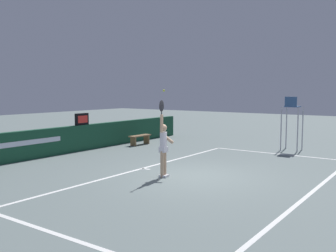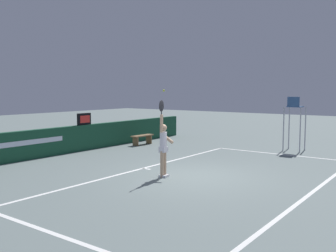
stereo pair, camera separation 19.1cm
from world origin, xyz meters
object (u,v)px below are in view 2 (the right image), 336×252
(speed_display, at_px, (84,119))
(tennis_ball, at_px, (164,91))
(umpire_chair, at_px, (294,116))
(courtside_bench_near, at_px, (142,138))
(tennis_player, at_px, (163,146))

(speed_display, xyz_separation_m, tennis_ball, (-2.00, -5.74, 1.22))
(umpire_chair, relative_size, courtside_bench_near, 1.84)
(tennis_player, bearing_deg, umpire_chair, -12.00)
(tennis_ball, bearing_deg, tennis_player, 176.05)
(speed_display, bearing_deg, tennis_player, -109.38)
(speed_display, bearing_deg, umpire_chair, -54.54)
(speed_display, height_order, courtside_bench_near, speed_display)
(tennis_ball, height_order, courtside_bench_near, tennis_ball)
(speed_display, distance_m, courtside_bench_near, 3.05)
(tennis_ball, bearing_deg, courtside_bench_near, 45.48)
(speed_display, height_order, tennis_player, tennis_player)
(speed_display, bearing_deg, tennis_ball, -109.18)
(speed_display, height_order, tennis_ball, tennis_ball)
(speed_display, bearing_deg, courtside_bench_near, -19.15)
(speed_display, relative_size, tennis_ball, 10.32)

